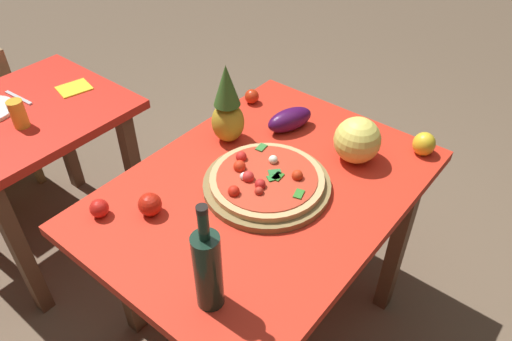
% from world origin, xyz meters
% --- Properties ---
extents(ground_plane, '(10.00, 10.00, 0.00)m').
position_xyz_m(ground_plane, '(0.00, 0.00, 0.00)').
color(ground_plane, brown).
extents(display_table, '(1.22, 0.89, 0.78)m').
position_xyz_m(display_table, '(0.00, 0.00, 0.68)').
color(display_table, brown).
rests_on(display_table, ground_plane).
extents(background_table, '(0.84, 0.71, 0.78)m').
position_xyz_m(background_table, '(-0.29, 1.10, 0.64)').
color(background_table, brown).
rests_on(background_table, ground_plane).
extents(pizza_board, '(0.45, 0.45, 0.02)m').
position_xyz_m(pizza_board, '(0.00, -0.01, 0.79)').
color(pizza_board, olive).
rests_on(pizza_board, display_table).
extents(pizza, '(0.40, 0.40, 0.06)m').
position_xyz_m(pizza, '(-0.00, -0.01, 0.82)').
color(pizza, tan).
rests_on(pizza, pizza_board).
extents(wine_bottle, '(0.08, 0.08, 0.36)m').
position_xyz_m(wine_bottle, '(-0.47, -0.18, 0.91)').
color(wine_bottle, '#172E22').
rests_on(wine_bottle, display_table).
extents(pineapple_left, '(0.13, 0.13, 0.33)m').
position_xyz_m(pineapple_left, '(0.13, 0.28, 0.92)').
color(pineapple_left, gold).
rests_on(pineapple_left, display_table).
extents(melon, '(0.17, 0.17, 0.17)m').
position_xyz_m(melon, '(0.33, -0.17, 0.86)').
color(melon, '#EDDF62').
rests_on(melon, display_table).
extents(bell_pepper, '(0.08, 0.08, 0.09)m').
position_xyz_m(bell_pepper, '(0.53, -0.35, 0.82)').
color(bell_pepper, yellow).
rests_on(bell_pepper, display_table).
extents(eggplant, '(0.22, 0.15, 0.09)m').
position_xyz_m(eggplant, '(0.34, 0.14, 0.82)').
color(eggplant, '#3F0F44').
rests_on(eggplant, display_table).
extents(tomato_at_corner, '(0.06, 0.06, 0.06)m').
position_xyz_m(tomato_at_corner, '(0.40, 0.38, 0.81)').
color(tomato_at_corner, red).
rests_on(tomato_at_corner, display_table).
extents(tomato_near_board, '(0.06, 0.06, 0.06)m').
position_xyz_m(tomato_near_board, '(-0.45, 0.33, 0.81)').
color(tomato_near_board, red).
rests_on(tomato_near_board, display_table).
extents(tomato_by_bottle, '(0.08, 0.08, 0.08)m').
position_xyz_m(tomato_by_bottle, '(-0.34, 0.21, 0.82)').
color(tomato_by_bottle, red).
rests_on(tomato_by_bottle, display_table).
extents(drinking_glass_juice, '(0.06, 0.06, 0.12)m').
position_xyz_m(drinking_glass_juice, '(-0.33, 1.00, 0.84)').
color(drinking_glass_juice, gold).
rests_on(drinking_glass_juice, background_table).
extents(knife_utensil, '(0.03, 0.18, 0.01)m').
position_xyz_m(knife_utensil, '(-0.23, 1.21, 0.78)').
color(knife_utensil, silver).
rests_on(knife_utensil, background_table).
extents(napkin_folded, '(0.16, 0.15, 0.01)m').
position_xyz_m(napkin_folded, '(-0.02, 1.09, 0.78)').
color(napkin_folded, yellow).
rests_on(napkin_folded, background_table).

